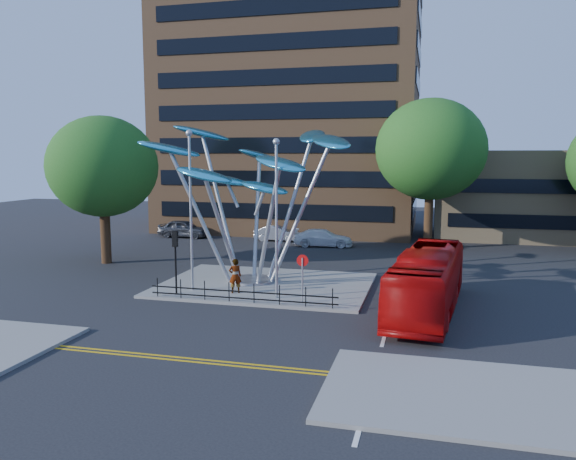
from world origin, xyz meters
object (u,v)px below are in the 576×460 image
(tree_left, at_px, (103,167))
(parked_car_left, at_px, (184,229))
(no_entry_sign_island, at_px, (302,270))
(tree_right, at_px, (431,150))
(leaf_sculpture, at_px, (251,168))
(traffic_light_island, at_px, (175,249))
(street_lamp_right, at_px, (276,204))
(pedestrian, at_px, (235,276))
(street_lamp_left, at_px, (191,197))
(red_bus, at_px, (428,281))
(parked_car_mid, at_px, (278,233))
(parked_car_right, at_px, (323,238))

(tree_left, xyz_separation_m, parked_car_left, (-0.08, 13.00, -5.98))
(no_entry_sign_island, bearing_deg, parked_car_left, 128.13)
(tree_right, xyz_separation_m, no_entry_sign_island, (-6.00, -19.48, -6.22))
(leaf_sculpture, xyz_separation_m, traffic_light_island, (-2.93, -4.18, -4.26))
(tree_right, bearing_deg, no_entry_sign_island, -107.12)
(tree_right, relative_size, street_lamp_right, 1.46)
(pedestrian, bearing_deg, street_lamp_left, -28.24)
(tree_left, distance_m, leaf_sculpture, 12.38)
(tree_left, xyz_separation_m, pedestrian, (12.03, -6.53, -5.70))
(pedestrian, bearing_deg, parked_car_left, -85.81)
(red_bus, relative_size, parked_car_mid, 2.70)
(street_lamp_left, xyz_separation_m, parked_car_right, (3.98, 17.56, -4.64))
(traffic_light_island, height_order, parked_car_mid, traffic_light_island)
(pedestrian, height_order, parked_car_mid, pedestrian)
(tree_left, height_order, traffic_light_island, tree_left)
(traffic_light_island, bearing_deg, parked_car_mid, 90.05)
(parked_car_right, bearing_deg, leaf_sculpture, 167.83)
(leaf_sculpture, relative_size, parked_car_left, 2.65)
(street_lamp_left, xyz_separation_m, parked_car_left, (-9.58, 19.50, -4.54))
(leaf_sculpture, distance_m, street_lamp_left, 4.28)
(red_bus, relative_size, pedestrian, 5.82)
(no_entry_sign_island, distance_m, parked_car_mid, 21.68)
(pedestrian, bearing_deg, tree_left, -56.10)
(leaf_sculpture, bearing_deg, street_lamp_left, -127.40)
(tree_right, distance_m, street_lamp_left, 22.49)
(leaf_sculpture, height_order, parked_car_right, leaf_sculpture)
(street_lamp_right, distance_m, parked_car_mid, 21.21)
(red_bus, xyz_separation_m, parked_car_right, (-8.69, 18.32, -0.81))
(street_lamp_left, height_order, street_lamp_right, street_lamp_left)
(tree_right, relative_size, parked_car_right, 2.45)
(traffic_light_island, xyz_separation_m, parked_car_mid, (-0.02, 20.50, -1.94))
(leaf_sculpture, relative_size, red_bus, 1.16)
(tree_right, distance_m, red_bus, 20.32)
(parked_car_mid, bearing_deg, tree_left, 144.67)
(tree_right, height_order, street_lamp_right, tree_right)
(parked_car_left, relative_size, parked_car_mid, 1.18)
(red_bus, height_order, parked_car_right, red_bus)
(street_lamp_left, bearing_deg, parked_car_left, 116.16)
(parked_car_left, bearing_deg, red_bus, -131.44)
(leaf_sculpture, bearing_deg, tree_left, 164.45)
(pedestrian, distance_m, parked_car_right, 17.66)
(tree_right, distance_m, pedestrian, 22.16)
(leaf_sculpture, height_order, pedestrian, leaf_sculpture)
(no_entry_sign_island, bearing_deg, parked_car_mid, 108.91)
(red_bus, distance_m, parked_car_left, 30.09)
(tree_right, xyz_separation_m, parked_car_left, (-22.08, 1.00, -7.22))
(pedestrian, bearing_deg, street_lamp_right, 141.60)
(no_entry_sign_island, xyz_separation_m, parked_car_mid, (-7.02, 20.48, -1.14))
(leaf_sculpture, bearing_deg, parked_car_left, 126.35)
(tree_right, bearing_deg, parked_car_right, -173.72)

